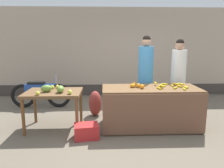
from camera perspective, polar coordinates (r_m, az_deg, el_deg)
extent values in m
plane|color=#665B4C|center=(4.51, 4.16, -11.46)|extent=(24.00, 24.00, 0.00)
cube|color=tan|center=(7.04, 1.69, 8.54)|extent=(8.16, 0.20, 2.84)
cube|color=#3F3833|center=(7.10, 1.69, -1.55)|extent=(8.16, 0.04, 0.36)
cube|color=brown|center=(4.44, 10.21, -6.23)|extent=(1.95, 0.85, 0.84)
cube|color=brown|center=(4.04, 11.56, -8.06)|extent=(1.95, 0.03, 0.78)
cube|color=brown|center=(4.37, -15.55, -2.31)|extent=(1.10, 0.79, 0.06)
cylinder|color=brown|center=(4.30, -22.87, -8.37)|extent=(0.06, 0.06, 0.72)
cylinder|color=brown|center=(4.06, -9.45, -8.76)|extent=(0.06, 0.06, 0.72)
cylinder|color=brown|center=(4.92, -20.09, -5.77)|extent=(0.06, 0.06, 0.72)
cylinder|color=brown|center=(4.72, -8.42, -5.93)|extent=(0.06, 0.06, 0.72)
cylinder|color=yellow|center=(4.47, 19.41, -0.82)|extent=(0.04, 0.16, 0.04)
cylinder|color=gold|center=(4.34, 16.76, -1.00)|extent=(0.12, 0.15, 0.04)
cylinder|color=yellow|center=(4.28, 18.98, -1.28)|extent=(0.06, 0.14, 0.04)
cylinder|color=gold|center=(4.22, 12.64, -1.12)|extent=(0.08, 0.14, 0.04)
cylinder|color=gold|center=(4.54, 16.02, -0.44)|extent=(0.05, 0.12, 0.04)
cylinder|color=gold|center=(4.41, 13.25, -0.62)|extent=(0.14, 0.06, 0.04)
cylinder|color=gold|center=(4.52, 17.79, -0.57)|extent=(0.09, 0.14, 0.04)
cylinder|color=yellow|center=(4.67, 13.99, -0.03)|extent=(0.12, 0.10, 0.04)
cylinder|color=gold|center=(4.32, 13.39, -0.45)|extent=(0.05, 0.16, 0.04)
cylinder|color=gold|center=(4.60, 16.83, 0.05)|extent=(0.11, 0.13, 0.04)
cylinder|color=yellow|center=(4.61, 18.17, -0.01)|extent=(0.13, 0.12, 0.04)
cylinder|color=yellow|center=(4.57, 11.72, 0.23)|extent=(0.04, 0.16, 0.04)
sphere|color=orange|center=(4.28, 5.33, -0.43)|extent=(0.08, 0.08, 0.08)
sphere|color=orange|center=(4.27, 5.81, -0.48)|extent=(0.08, 0.08, 0.08)
sphere|color=orange|center=(4.19, 8.14, -0.69)|extent=(0.09, 0.09, 0.09)
sphere|color=orange|center=(4.28, 7.16, -0.43)|extent=(0.09, 0.09, 0.09)
sphere|color=orange|center=(4.42, 6.02, -0.05)|extent=(0.08, 0.08, 0.08)
ellipsoid|color=yellow|center=(4.13, -19.47, -2.35)|extent=(0.12, 0.10, 0.07)
ellipsoid|color=#D8DB4C|center=(4.03, -11.31, -2.14)|extent=(0.12, 0.12, 0.09)
ellipsoid|color=#EACB49|center=(4.64, -14.53, -0.65)|extent=(0.11, 0.13, 0.07)
ellipsoid|color=#D4DB38|center=(4.61, -15.85, -0.77)|extent=(0.12, 0.12, 0.08)
ellipsoid|color=yellow|center=(4.40, -13.53, -1.24)|extent=(0.12, 0.12, 0.07)
ellipsoid|color=olive|center=(4.20, -13.76, -1.35)|extent=(0.16, 0.23, 0.14)
ellipsoid|color=olive|center=(4.33, -17.29, -1.17)|extent=(0.26, 0.22, 0.14)
cylinder|color=#33333D|center=(5.09, 8.83, -4.51)|extent=(0.29, 0.29, 0.74)
cylinder|color=#3F8CCC|center=(4.94, 9.11, 4.72)|extent=(0.34, 0.34, 0.90)
sphere|color=tan|center=(4.91, 9.31, 11.08)|extent=(0.21, 0.21, 0.21)
sphere|color=black|center=(4.91, 9.33, 11.87)|extent=(0.18, 0.18, 0.18)
cylinder|color=#33333D|center=(5.35, 17.07, -4.32)|extent=(0.29, 0.29, 0.71)
cylinder|color=white|center=(5.20, 17.55, 4.03)|extent=(0.34, 0.34, 0.86)
sphere|color=tan|center=(5.17, 17.89, 9.82)|extent=(0.21, 0.21, 0.21)
sphere|color=black|center=(5.17, 17.94, 10.57)|extent=(0.18, 0.18, 0.18)
torus|color=black|center=(5.90, -14.22, -3.03)|extent=(0.65, 0.09, 0.65)
torus|color=black|center=(6.17, -22.89, -2.97)|extent=(0.65, 0.09, 0.65)
cube|color=navy|center=(5.98, -18.76, -1.33)|extent=(0.80, 0.18, 0.28)
cube|color=black|center=(5.98, -19.77, 0.17)|extent=(0.44, 0.16, 0.08)
cylinder|color=gray|center=(5.84, -14.86, 0.31)|extent=(0.04, 0.04, 0.40)
cube|color=red|center=(4.00, -6.93, -12.53)|extent=(0.48, 0.38, 0.26)
ellipsoid|color=maroon|center=(5.09, -4.56, -5.23)|extent=(0.35, 0.40, 0.60)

